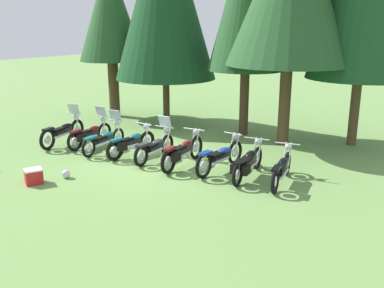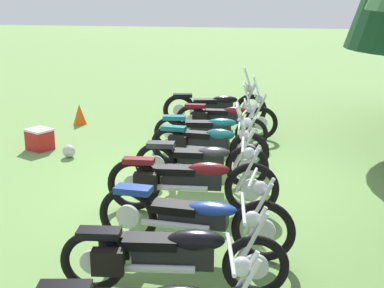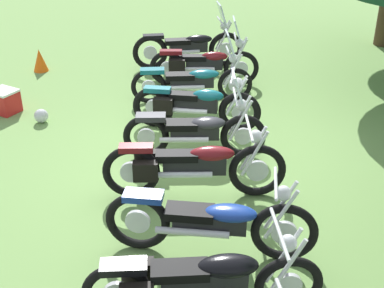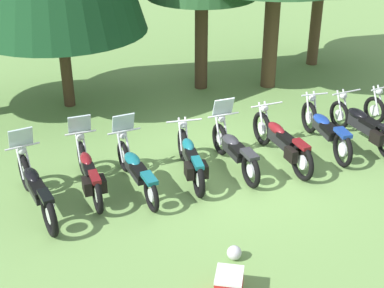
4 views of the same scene
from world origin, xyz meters
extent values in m
plane|color=#6B934C|center=(0.00, 0.00, 0.00)|extent=(80.00, 80.00, 0.00)
torus|color=black|center=(-4.20, 0.41, 0.38)|extent=(0.26, 0.77, 0.76)
cylinder|color=silver|center=(-4.20, 0.41, 0.38)|extent=(0.11, 0.29, 0.29)
torus|color=black|center=(-3.87, -1.21, 0.38)|extent=(0.26, 0.77, 0.76)
cylinder|color=silver|center=(-3.87, -1.21, 0.38)|extent=(0.11, 0.29, 0.29)
cube|color=black|center=(-4.03, -0.40, 0.48)|extent=(0.36, 0.84, 0.24)
ellipsoid|color=black|center=(-4.08, -0.18, 0.63)|extent=(0.37, 0.62, 0.18)
cube|color=black|center=(-3.99, -0.63, 0.60)|extent=(0.34, 0.58, 0.10)
cube|color=black|center=(-3.89, -1.14, 0.73)|extent=(0.27, 0.47, 0.08)
cylinder|color=silver|center=(-4.26, 0.33, 0.68)|extent=(0.11, 0.34, 0.65)
cylinder|color=silver|center=(-4.11, 0.36, 0.68)|extent=(0.11, 0.34, 0.65)
cylinder|color=silver|center=(-4.17, 0.27, 1.01)|extent=(0.63, 0.16, 0.04)
sphere|color=silver|center=(-4.19, 0.36, 0.89)|extent=(0.20, 0.20, 0.17)
cylinder|color=silver|center=(-3.87, -0.56, 0.40)|extent=(0.24, 0.82, 0.08)
cube|color=silver|center=(-4.17, 0.29, 1.19)|extent=(0.46, 0.24, 0.39)
torus|color=black|center=(-3.07, 0.71, 0.35)|extent=(0.14, 0.71, 0.71)
cylinder|color=silver|center=(-3.07, 0.71, 0.35)|extent=(0.06, 0.27, 0.27)
torus|color=black|center=(-3.00, -0.76, 0.35)|extent=(0.14, 0.71, 0.71)
cylinder|color=silver|center=(-3.00, -0.76, 0.35)|extent=(0.06, 0.27, 0.27)
cube|color=black|center=(-3.03, -0.02, 0.46)|extent=(0.21, 0.74, 0.23)
ellipsoid|color=maroon|center=(-3.04, 0.18, 0.60)|extent=(0.24, 0.53, 0.18)
cube|color=black|center=(-3.02, -0.23, 0.57)|extent=(0.22, 0.50, 0.10)
cube|color=maroon|center=(-3.00, -0.68, 0.69)|extent=(0.18, 0.45, 0.08)
cylinder|color=silver|center=(-3.13, 0.65, 0.65)|extent=(0.06, 0.34, 0.65)
cylinder|color=silver|center=(-3.00, 0.66, 0.65)|extent=(0.06, 0.34, 0.65)
cylinder|color=silver|center=(-3.06, 0.57, 0.99)|extent=(0.61, 0.07, 0.04)
sphere|color=silver|center=(-3.07, 0.66, 0.87)|extent=(0.18, 0.18, 0.17)
cylinder|color=silver|center=(-2.92, -0.18, 0.37)|extent=(0.12, 0.74, 0.08)
cube|color=silver|center=(-3.06, 0.59, 1.17)|extent=(0.45, 0.17, 0.39)
cube|color=black|center=(-3.14, -0.57, 0.45)|extent=(0.16, 0.33, 0.26)
cube|color=black|center=(-2.87, -0.56, 0.45)|extent=(0.16, 0.33, 0.26)
torus|color=black|center=(-2.25, 0.58, 0.33)|extent=(0.17, 0.66, 0.65)
cylinder|color=silver|center=(-2.25, 0.58, 0.33)|extent=(0.08, 0.26, 0.25)
torus|color=black|center=(-2.05, -1.02, 0.33)|extent=(0.17, 0.66, 0.65)
cylinder|color=silver|center=(-2.05, -1.02, 0.33)|extent=(0.08, 0.26, 0.25)
cube|color=black|center=(-2.15, -0.22, 0.42)|extent=(0.31, 0.82, 0.21)
ellipsoid|color=#14606B|center=(-2.18, 0.00, 0.55)|extent=(0.33, 0.59, 0.16)
cube|color=black|center=(-2.12, -0.44, 0.52)|extent=(0.31, 0.56, 0.10)
cube|color=#14606B|center=(-2.06, -0.94, 0.64)|extent=(0.25, 0.46, 0.08)
cylinder|color=silver|center=(-2.32, 0.51, 0.62)|extent=(0.08, 0.34, 0.65)
cylinder|color=silver|center=(-2.16, 0.53, 0.62)|extent=(0.08, 0.34, 0.65)
cylinder|color=silver|center=(-2.23, 0.44, 0.96)|extent=(0.68, 0.12, 0.04)
sphere|color=silver|center=(-2.24, 0.53, 0.84)|extent=(0.19, 0.19, 0.17)
cylinder|color=silver|center=(-2.00, -0.38, 0.35)|extent=(0.17, 0.80, 0.08)
cube|color=silver|center=(-2.23, 0.46, 1.14)|extent=(0.45, 0.20, 0.39)
torus|color=black|center=(-0.96, 0.64, 0.35)|extent=(0.18, 0.71, 0.70)
cylinder|color=silver|center=(-0.96, 0.64, 0.35)|extent=(0.07, 0.27, 0.26)
torus|color=black|center=(-1.09, -0.81, 0.35)|extent=(0.18, 0.71, 0.70)
cylinder|color=silver|center=(-1.09, -0.81, 0.35)|extent=(0.07, 0.27, 0.26)
cube|color=black|center=(-1.02, -0.09, 0.46)|extent=(0.24, 0.73, 0.25)
ellipsoid|color=#14606B|center=(-1.00, 0.11, 0.62)|extent=(0.27, 0.53, 0.20)
cube|color=black|center=(-1.04, -0.29, 0.59)|extent=(0.25, 0.50, 0.10)
cube|color=#14606B|center=(-1.08, -0.73, 0.67)|extent=(0.20, 0.45, 0.08)
cylinder|color=silver|center=(-1.03, 0.58, 0.65)|extent=(0.07, 0.34, 0.65)
cylinder|color=silver|center=(-0.90, 0.57, 0.65)|extent=(0.07, 0.34, 0.65)
cylinder|color=silver|center=(-0.97, 0.50, 0.99)|extent=(0.74, 0.10, 0.04)
sphere|color=silver|center=(-0.96, 0.59, 0.87)|extent=(0.18, 0.18, 0.17)
cylinder|color=silver|center=(-0.92, -0.26, 0.37)|extent=(0.14, 0.72, 0.08)
cube|color=black|center=(-1.21, -0.60, 0.45)|extent=(0.17, 0.33, 0.26)
cube|color=black|center=(-0.93, -0.62, 0.45)|extent=(0.17, 0.33, 0.26)
torus|color=black|center=(-0.11, 0.67, 0.35)|extent=(0.15, 0.70, 0.70)
cylinder|color=silver|center=(-0.11, 0.67, 0.35)|extent=(0.07, 0.27, 0.27)
torus|color=black|center=(-0.01, -0.79, 0.35)|extent=(0.15, 0.70, 0.70)
cylinder|color=silver|center=(-0.01, -0.79, 0.35)|extent=(0.07, 0.27, 0.27)
cube|color=black|center=(-0.06, -0.06, 0.44)|extent=(0.29, 0.74, 0.21)
ellipsoid|color=#2D2D33|center=(-0.07, 0.14, 0.57)|extent=(0.33, 0.53, 0.17)
cube|color=black|center=(-0.05, -0.26, 0.54)|extent=(0.31, 0.50, 0.10)
cube|color=#2D2D33|center=(-0.01, -0.71, 0.67)|extent=(0.25, 0.45, 0.08)
cylinder|color=silver|center=(-0.19, 0.60, 0.65)|extent=(0.07, 0.34, 0.65)
cylinder|color=silver|center=(-0.02, 0.61, 0.65)|extent=(0.07, 0.34, 0.65)
cylinder|color=silver|center=(-0.10, 0.53, 0.98)|extent=(0.70, 0.08, 0.04)
sphere|color=silver|center=(-0.11, 0.62, 0.86)|extent=(0.18, 0.18, 0.17)
cylinder|color=silver|center=(0.10, -0.21, 0.37)|extent=(0.13, 0.73, 0.08)
cube|color=silver|center=(-0.10, 0.55, 1.16)|extent=(0.45, 0.18, 0.39)
torus|color=black|center=(0.95, 0.82, 0.38)|extent=(0.16, 0.77, 0.76)
cylinder|color=silver|center=(0.95, 0.82, 0.38)|extent=(0.07, 0.30, 0.30)
torus|color=black|center=(1.07, -0.84, 0.38)|extent=(0.16, 0.77, 0.76)
cylinder|color=silver|center=(1.07, -0.84, 0.38)|extent=(0.07, 0.30, 0.30)
cube|color=black|center=(1.01, -0.01, 0.49)|extent=(0.25, 0.84, 0.25)
ellipsoid|color=maroon|center=(0.99, 0.22, 0.65)|extent=(0.28, 0.60, 0.20)
cube|color=black|center=(1.03, -0.24, 0.62)|extent=(0.26, 0.56, 0.10)
cube|color=maroon|center=(1.07, -0.76, 0.74)|extent=(0.20, 0.45, 0.08)
cylinder|color=silver|center=(0.88, 0.76, 0.68)|extent=(0.07, 0.34, 0.65)
cylinder|color=silver|center=(1.02, 0.77, 0.68)|extent=(0.07, 0.34, 0.65)
cylinder|color=silver|center=(0.96, 0.68, 1.02)|extent=(0.75, 0.09, 0.04)
sphere|color=silver|center=(0.95, 0.77, 0.90)|extent=(0.18, 0.18, 0.17)
cylinder|color=silver|center=(1.14, -0.18, 0.40)|extent=(0.14, 0.83, 0.08)
cube|color=black|center=(0.91, -0.65, 0.48)|extent=(0.16, 0.33, 0.26)
cube|color=black|center=(1.21, -0.63, 0.48)|extent=(0.16, 0.33, 0.26)
torus|color=black|center=(2.25, 1.05, 0.37)|extent=(0.15, 0.75, 0.75)
cylinder|color=silver|center=(2.25, 1.05, 0.37)|extent=(0.07, 0.29, 0.29)
torus|color=black|center=(2.14, -0.60, 0.37)|extent=(0.15, 0.75, 0.75)
cylinder|color=silver|center=(2.14, -0.60, 0.37)|extent=(0.07, 0.29, 0.29)
cube|color=black|center=(2.19, 0.23, 0.46)|extent=(0.29, 0.83, 0.20)
ellipsoid|color=navy|center=(2.21, 0.45, 0.59)|extent=(0.34, 0.60, 0.16)
cube|color=black|center=(2.18, 0.00, 0.56)|extent=(0.31, 0.56, 0.10)
cube|color=navy|center=(2.14, -0.52, 0.73)|extent=(0.25, 0.45, 0.08)
cylinder|color=silver|center=(2.15, 1.00, 0.67)|extent=(0.07, 0.34, 0.65)
cylinder|color=silver|center=(2.33, 0.99, 0.67)|extent=(0.07, 0.34, 0.65)
cylinder|color=silver|center=(2.24, 0.91, 1.01)|extent=(0.63, 0.08, 0.04)
sphere|color=silver|center=(2.24, 1.00, 0.89)|extent=(0.18, 0.18, 0.17)
cylinder|color=silver|center=(2.33, 0.04, 0.39)|extent=(0.13, 0.82, 0.08)
torus|color=black|center=(3.03, 1.02, 0.34)|extent=(0.18, 0.69, 0.68)
cylinder|color=silver|center=(3.03, 1.02, 0.34)|extent=(0.08, 0.27, 0.26)
torus|color=black|center=(3.24, -0.63, 0.34)|extent=(0.18, 0.69, 0.68)
cylinder|color=silver|center=(3.24, -0.63, 0.34)|extent=(0.08, 0.27, 0.26)
cube|color=black|center=(3.13, 0.19, 0.46)|extent=(0.32, 0.85, 0.26)
ellipsoid|color=black|center=(3.11, 0.42, 0.62)|extent=(0.35, 0.62, 0.20)
cube|color=black|center=(3.16, -0.03, 0.59)|extent=(0.33, 0.58, 0.10)
cube|color=black|center=(3.23, -0.56, 0.66)|extent=(0.26, 0.46, 0.08)
cylinder|color=silver|center=(2.96, 0.95, 0.64)|extent=(0.09, 0.34, 0.65)
cylinder|color=silver|center=(3.12, 0.97, 0.64)|extent=(0.09, 0.34, 0.65)
cylinder|color=silver|center=(3.05, 0.88, 0.98)|extent=(0.78, 0.13, 0.04)
sphere|color=silver|center=(3.04, 0.97, 0.86)|extent=(0.19, 0.19, 0.17)
cylinder|color=silver|center=(3.30, 0.03, 0.36)|extent=(0.18, 0.83, 0.08)
cube|color=black|center=(3.04, -0.46, 0.44)|extent=(0.18, 0.33, 0.26)
cube|color=black|center=(3.39, -0.41, 0.44)|extent=(0.18, 0.33, 0.26)
cube|color=black|center=(4.27, -0.47, 0.66)|extent=(0.25, 0.46, 0.08)
cylinder|color=silver|center=(3.93, 0.93, 0.64)|extent=(0.11, 0.34, 0.65)
cylinder|color=silver|center=(4.01, 0.87, 0.98)|extent=(0.70, 0.17, 0.04)
sphere|color=silver|center=(3.99, 0.96, 0.86)|extent=(0.20, 0.20, 0.17)
cube|color=red|center=(-1.52, -3.55, 0.19)|extent=(0.55, 0.58, 0.38)
cube|color=silver|center=(-1.52, -3.55, 0.40)|extent=(0.56, 0.59, 0.04)
cone|color=#EA590F|center=(-3.64, -3.57, 0.24)|extent=(0.32, 0.32, 0.48)
sphere|color=silver|center=(-1.12, -2.77, 0.12)|extent=(0.24, 0.24, 0.24)
camera|label=1|loc=(8.31, -10.40, 4.25)|focal=40.40mm
camera|label=2|loc=(7.88, 1.27, 3.01)|focal=49.64mm
camera|label=3|loc=(6.97, 0.30, 3.98)|focal=49.33mm
camera|label=4|loc=(-3.91, -9.31, 5.76)|focal=51.76mm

